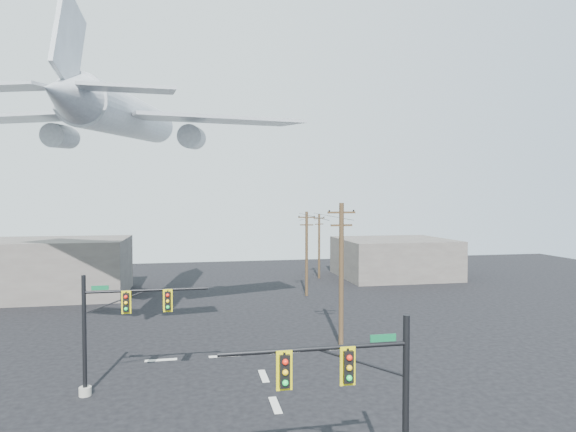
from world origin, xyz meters
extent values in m
cube|color=beige|center=(0.00, 4.00, 0.01)|extent=(0.40, 2.00, 0.01)
cube|color=beige|center=(0.00, 8.00, 0.01)|extent=(0.40, 2.00, 0.01)
cube|color=beige|center=(-6.00, 12.00, 0.01)|extent=(2.00, 0.40, 0.01)
cube|color=beige|center=(-2.00, 12.00, 0.01)|extent=(2.00, 0.40, 0.01)
cube|color=beige|center=(2.00, 12.00, 0.01)|extent=(2.00, 0.40, 0.01)
cube|color=beige|center=(6.00, 12.00, 0.01)|extent=(2.00, 0.40, 0.01)
cylinder|color=black|center=(2.87, -4.68, 3.22)|extent=(0.22, 0.22, 6.44)
cylinder|color=black|center=(-0.19, -4.68, 5.52)|extent=(6.12, 0.15, 0.15)
cylinder|color=black|center=(1.34, -4.68, 4.97)|extent=(3.25, 0.07, 0.07)
cube|color=black|center=(0.83, -4.82, 4.94)|extent=(0.31, 0.28, 1.01)
cube|color=#D5C50C|center=(0.83, -4.80, 4.94)|extent=(0.51, 0.04, 1.24)
sphere|color=red|center=(0.83, -4.97, 5.26)|extent=(0.18, 0.18, 0.18)
sphere|color=yellow|center=(0.83, -4.97, 4.94)|extent=(0.18, 0.18, 0.18)
sphere|color=#0DDC4A|center=(0.83, -4.97, 4.62)|extent=(0.18, 0.18, 0.18)
cube|color=black|center=(-1.21, -4.82, 4.94)|extent=(0.31, 0.28, 1.01)
cube|color=#D5C50C|center=(-1.21, -4.80, 4.94)|extent=(0.51, 0.04, 1.24)
sphere|color=red|center=(-1.21, -4.97, 5.26)|extent=(0.18, 0.18, 0.18)
sphere|color=yellow|center=(-1.21, -4.97, 4.94)|extent=(0.18, 0.18, 0.18)
sphere|color=#0DDC4A|center=(-1.21, -4.97, 4.62)|extent=(0.18, 0.18, 0.18)
cube|color=#0C552F|center=(2.04, -4.73, 5.75)|extent=(0.87, 0.04, 0.24)
cylinder|color=gray|center=(-9.51, 7.07, 0.22)|extent=(0.63, 0.63, 0.45)
cylinder|color=black|center=(-9.51, 7.07, 3.15)|extent=(0.22, 0.22, 6.30)
cylinder|color=black|center=(-6.34, 7.07, 5.40)|extent=(6.33, 0.14, 0.14)
cylinder|color=black|center=(-7.93, 7.07, 4.86)|extent=(3.35, 0.07, 0.07)
cube|color=black|center=(-7.40, 6.94, 4.83)|extent=(0.31, 0.27, 0.99)
cube|color=#D5C50C|center=(-7.40, 6.96, 4.83)|extent=(0.49, 0.04, 1.21)
sphere|color=red|center=(-7.40, 6.79, 5.15)|extent=(0.18, 0.18, 0.18)
sphere|color=yellow|center=(-7.40, 6.79, 4.83)|extent=(0.18, 0.18, 0.18)
sphere|color=#0DDC4A|center=(-7.40, 6.79, 4.52)|extent=(0.18, 0.18, 0.18)
cube|color=black|center=(-5.29, 6.94, 4.83)|extent=(0.31, 0.27, 0.99)
cube|color=#D5C50C|center=(-5.29, 6.96, 4.83)|extent=(0.49, 0.04, 1.21)
sphere|color=red|center=(-5.29, 6.79, 5.15)|extent=(0.18, 0.18, 0.18)
sphere|color=yellow|center=(-5.29, 6.79, 4.83)|extent=(0.18, 0.18, 0.18)
sphere|color=#0DDC4A|center=(-5.29, 6.79, 4.52)|extent=(0.18, 0.18, 0.18)
cube|color=#0C552F|center=(-8.70, 7.02, 5.62)|extent=(0.85, 0.04, 0.23)
cylinder|color=#44321D|center=(6.13, 12.67, 4.98)|extent=(0.33, 0.33, 9.96)
cube|color=#44321D|center=(6.13, 12.67, 9.30)|extent=(2.00, 0.20, 0.13)
cube|color=#44321D|center=(6.13, 12.67, 8.41)|extent=(1.55, 0.18, 0.13)
cylinder|color=black|center=(5.24, 12.64, 9.41)|extent=(0.11, 0.11, 0.13)
cylinder|color=black|center=(6.13, 12.67, 9.41)|extent=(0.11, 0.11, 0.13)
cylinder|color=black|center=(7.01, 12.70, 9.41)|extent=(0.11, 0.11, 0.13)
cylinder|color=#44321D|center=(7.79, 30.04, 4.46)|extent=(0.30, 0.30, 8.92)
cube|color=#44321D|center=(7.79, 30.04, 8.31)|extent=(1.75, 0.66, 0.12)
cube|color=#44321D|center=(7.79, 30.04, 7.51)|extent=(1.37, 0.54, 0.12)
cylinder|color=black|center=(7.03, 30.28, 8.41)|extent=(0.10, 0.10, 0.12)
cylinder|color=black|center=(7.79, 30.04, 8.41)|extent=(0.10, 0.10, 0.12)
cylinder|color=black|center=(8.56, 29.80, 8.41)|extent=(0.10, 0.10, 0.12)
cylinder|color=#44321D|center=(12.00, 40.71, 4.17)|extent=(0.28, 0.28, 8.34)
cube|color=#44321D|center=(12.00, 40.71, 7.77)|extent=(1.61, 0.78, 0.11)
cube|color=#44321D|center=(12.00, 40.71, 7.01)|extent=(1.26, 0.63, 0.11)
cylinder|color=black|center=(11.30, 40.41, 7.86)|extent=(0.09, 0.09, 0.11)
cylinder|color=black|center=(12.00, 40.71, 7.86)|extent=(0.09, 0.09, 0.11)
cylinder|color=black|center=(12.69, 41.01, 7.86)|extent=(0.09, 0.09, 0.11)
cylinder|color=black|center=(6.12, 21.35, 8.75)|extent=(1.78, 17.37, 0.03)
cylinder|color=black|center=(9.12, 35.38, 7.99)|extent=(4.27, 10.68, 0.03)
cylinder|color=black|center=(7.81, 21.35, 8.75)|extent=(1.61, 17.37, 0.03)
cylinder|color=black|center=(10.67, 35.38, 7.99)|extent=(4.19, 10.68, 0.03)
cylinder|color=silver|center=(-8.78, 19.58, 16.56)|extent=(5.96, 20.22, 4.60)
cone|color=silver|center=(-7.06, 31.52, 17.45)|extent=(3.77, 5.02, 3.46)
cone|color=silver|center=(-10.50, 7.64, 15.67)|extent=(3.45, 4.95, 3.14)
cube|color=silver|center=(-15.92, 19.24, 16.16)|extent=(13.10, 10.69, 0.57)
cube|color=silver|center=(-2.02, 17.24, 16.16)|extent=(13.50, 7.93, 0.57)
cylinder|color=silver|center=(-13.70, 19.85, 14.95)|extent=(2.21, 3.48, 1.99)
cylinder|color=silver|center=(-3.98, 18.45, 14.95)|extent=(2.21, 3.48, 1.99)
cube|color=silver|center=(-10.37, 8.51, 18.68)|extent=(0.91, 4.67, 5.70)
cube|color=silver|center=(-13.53, 8.60, 16.10)|extent=(5.37, 3.93, 0.34)
cube|color=silver|center=(-7.31, 7.70, 16.10)|extent=(5.13, 2.73, 0.34)
cube|color=#625C56|center=(-20.00, 35.00, 3.00)|extent=(18.00, 10.00, 6.00)
cube|color=#625C56|center=(22.00, 40.00, 2.50)|extent=(14.00, 12.00, 5.00)
camera|label=1|loc=(-3.94, -19.15, 10.22)|focal=30.00mm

